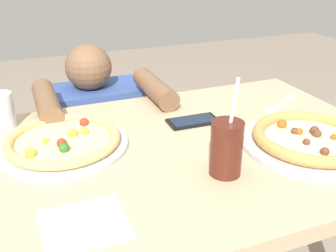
{
  "coord_description": "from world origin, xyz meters",
  "views": [
    {
      "loc": [
        -0.33,
        -0.82,
        1.23
      ],
      "look_at": [
        0.03,
        0.07,
        0.78
      ],
      "focal_mm": 41.75,
      "sensor_mm": 36.0,
      "label": 1
    }
  ],
  "objects": [
    {
      "name": "fork",
      "position": [
        0.47,
        0.15,
        0.75
      ],
      "size": [
        0.18,
        0.12,
        0.0
      ],
      "color": "silver",
      "rests_on": "dining_table"
    },
    {
      "name": "pizza_near",
      "position": [
        0.35,
        -0.12,
        0.77
      ],
      "size": [
        0.35,
        0.35,
        0.04
      ],
      "color": "#B7B7BC",
      "rests_on": "dining_table"
    },
    {
      "name": "diner_seated",
      "position": [
        -0.08,
        0.59,
        0.4
      ],
      "size": [
        0.43,
        0.53,
        0.9
      ],
      "color": "#333847",
      "rests_on": "ground"
    },
    {
      "name": "pizza_far",
      "position": [
        -0.24,
        0.11,
        0.77
      ],
      "size": [
        0.33,
        0.33,
        0.04
      ],
      "color": "#B7B7BC",
      "rests_on": "dining_table"
    },
    {
      "name": "drink_cup_colored",
      "position": [
        0.08,
        -0.16,
        0.82
      ],
      "size": [
        0.07,
        0.07,
        0.23
      ],
      "color": "#4C1E14",
      "rests_on": "dining_table"
    },
    {
      "name": "cell_phone",
      "position": [
        0.13,
        0.13,
        0.75
      ],
      "size": [
        0.15,
        0.08,
        0.01
      ],
      "color": "black",
      "rests_on": "dining_table"
    },
    {
      "name": "water_cup_clear",
      "position": [
        -0.39,
        0.3,
        0.8
      ],
      "size": [
        0.07,
        0.07,
        0.1
      ],
      "color": "silver",
      "rests_on": "dining_table"
    },
    {
      "name": "paper_napkin",
      "position": [
        -0.25,
        -0.22,
        0.75
      ],
      "size": [
        0.16,
        0.15,
        0.0
      ],
      "primitive_type": "cube",
      "rotation": [
        0.0,
        0.0,
        0.01
      ],
      "color": "white",
      "rests_on": "dining_table"
    },
    {
      "name": "dining_table",
      "position": [
        0.0,
        0.0,
        0.63
      ],
      "size": [
        1.24,
        0.77,
        0.75
      ],
      "color": "tan",
      "rests_on": "ground"
    }
  ]
}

